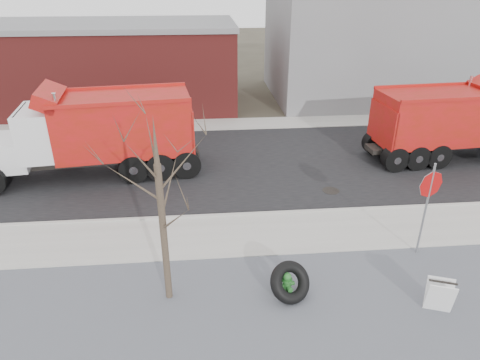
{
  "coord_description": "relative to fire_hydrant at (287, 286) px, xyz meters",
  "views": [
    {
      "loc": [
        -2.08,
        -11.9,
        8.06
      ],
      "look_at": [
        -0.87,
        1.7,
        1.4
      ],
      "focal_mm": 32.0,
      "sensor_mm": 36.0,
      "label": 1
    }
  ],
  "objects": [
    {
      "name": "sidewalk",
      "position": [
        -0.0,
        3.13,
        -0.34
      ],
      "size": [
        60.0,
        2.5,
        0.06
      ],
      "primitive_type": "cube",
      "color": "#9E9B93",
      "rests_on": "ground"
    },
    {
      "name": "bare_tree",
      "position": [
        -3.2,
        0.28,
        2.92
      ],
      "size": [
        3.2,
        3.2,
        5.2
      ],
      "color": "#382D23",
      "rests_on": "ground"
    },
    {
      "name": "gravel_verge",
      "position": [
        -0.0,
        -0.62,
        -0.36
      ],
      "size": [
        60.0,
        5.0,
        0.03
      ],
      "primitive_type": "cube",
      "color": "gray",
      "rests_on": "ground"
    },
    {
      "name": "building_grey",
      "position": [
        9.0,
        20.88,
        3.63
      ],
      "size": [
        12.0,
        10.0,
        8.0
      ],
      "color": "gray",
      "rests_on": "ground"
    },
    {
      "name": "building_brick",
      "position": [
        -10.0,
        19.88,
        2.28
      ],
      "size": [
        20.2,
        8.2,
        5.3
      ],
      "color": "maroon",
      "rests_on": "ground"
    },
    {
      "name": "curb",
      "position": [
        -0.0,
        4.43,
        -0.32
      ],
      "size": [
        60.0,
        0.15,
        0.11
      ],
      "primitive_type": "cube",
      "color": "#9E9B93",
      "rests_on": "ground"
    },
    {
      "name": "truck_tire",
      "position": [
        0.08,
        -0.01,
        0.14
      ],
      "size": [
        1.45,
        1.34,
        1.12
      ],
      "color": "black",
      "rests_on": "ground"
    },
    {
      "name": "far_sidewalk",
      "position": [
        -0.0,
        14.88,
        -0.34
      ],
      "size": [
        60.0,
        2.0,
        0.06
      ],
      "primitive_type": "cube",
      "color": "#9E9B93",
      "rests_on": "ground"
    },
    {
      "name": "road",
      "position": [
        -0.0,
        9.18,
        -0.36
      ],
      "size": [
        60.0,
        9.4,
        0.02
      ],
      "primitive_type": "cube",
      "color": "black",
      "rests_on": "ground"
    },
    {
      "name": "dump_truck_red_a",
      "position": [
        9.7,
        9.06,
        1.49
      ],
      "size": [
        9.16,
        3.14,
        3.66
      ],
      "rotation": [
        0.0,
        0.0,
        0.08
      ],
      "color": "black",
      "rests_on": "ground"
    },
    {
      "name": "fire_hydrant",
      "position": [
        0.0,
        0.0,
        0.0
      ],
      "size": [
        0.46,
        0.46,
        0.82
      ],
      "rotation": [
        0.0,
        0.0,
        0.33
      ],
      "color": "#27682E",
      "rests_on": "ground"
    },
    {
      "name": "ground",
      "position": [
        -0.0,
        2.88,
        -0.37
      ],
      "size": [
        120.0,
        120.0,
        0.0
      ],
      "primitive_type": "plane",
      "color": "#383328",
      "rests_on": "ground"
    },
    {
      "name": "sandwich_board",
      "position": [
        3.85,
        -0.88,
        0.13
      ],
      "size": [
        0.78,
        0.63,
        0.94
      ],
      "rotation": [
        0.0,
        0.0,
        -0.35
      ],
      "color": "white",
      "rests_on": "ground"
    },
    {
      "name": "dump_truck_red_b",
      "position": [
        -6.69,
        8.58,
        1.63
      ],
      "size": [
        9.55,
        3.74,
        3.94
      ],
      "rotation": [
        0.0,
        0.0,
        3.26
      ],
      "color": "black",
      "rests_on": "ground"
    },
    {
      "name": "stop_sign",
      "position": [
        4.51,
        1.66,
        1.72
      ],
      "size": [
        0.82,
        0.27,
        3.11
      ],
      "rotation": [
        0.0,
        0.0,
        -0.1
      ],
      "color": "gray",
      "rests_on": "ground"
    }
  ]
}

